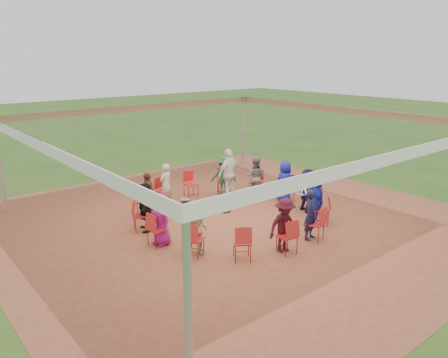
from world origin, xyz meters
TOP-DOWN VIEW (x-y plane):
  - ground at (0.00, 0.00)m, footprint 80.00×80.00m
  - dirt_patch at (0.00, 0.00)m, footprint 13.00×13.00m
  - tent at (0.00, 0.00)m, footprint 10.33×10.33m
  - chair_0 at (2.45, -0.97)m, footprint 0.56×0.55m
  - chair_1 at (2.63, 0.19)m, footprint 0.47×0.45m
  - chair_2 at (2.29, 1.31)m, footprint 0.59×0.58m
  - chair_3 at (1.49, 2.18)m, footprint 0.60×0.60m
  - chair_4 at (0.40, 2.61)m, footprint 0.48×0.50m
  - chair_5 at (-0.77, 2.52)m, footprint 0.53×0.54m
  - chair_6 at (-1.79, 1.94)m, footprint 0.61×0.61m
  - chair_7 at (-2.45, 0.97)m, footprint 0.56×0.55m
  - chair_8 at (-2.63, -0.19)m, footprint 0.47×0.45m
  - chair_9 at (-2.29, -1.31)m, footprint 0.59×0.58m
  - chair_10 at (-1.49, -2.18)m, footprint 0.60×0.60m
  - chair_11 at (-0.40, -2.61)m, footprint 0.48×0.50m
  - chair_12 at (0.77, -2.52)m, footprint 0.53×0.54m
  - chair_13 at (1.79, -1.94)m, footprint 0.61×0.61m
  - person_seated_0 at (2.34, -0.92)m, footprint 0.92×1.37m
  - person_seated_1 at (2.51, 0.18)m, footprint 0.43×0.70m
  - person_seated_2 at (2.18, 1.25)m, footprint 0.67×0.77m
  - person_seated_3 at (1.42, 2.08)m, footprint 0.99×0.87m
  - person_seated_4 at (-0.74, 2.41)m, footprint 0.58×0.46m
  - person_seated_5 at (-1.71, 1.85)m, footprint 0.88×0.85m
  - person_seated_6 at (-2.34, 0.92)m, footprint 0.92×1.37m
  - person_seated_7 at (-2.51, -0.18)m, footprint 0.43×0.70m
  - person_seated_8 at (-2.18, -1.25)m, footprint 0.67×0.77m
  - person_seated_9 at (-0.38, -2.49)m, footprint 0.95×0.57m
  - person_seated_10 at (0.74, -2.41)m, footprint 0.58×0.46m
  - person_seated_11 at (1.71, -1.85)m, footprint 0.88×0.85m
  - standing_person at (1.34, 1.66)m, footprint 1.04×0.58m
  - cable_coil at (0.34, 0.65)m, footprint 0.40×0.40m
  - laptop at (2.19, -0.86)m, footprint 0.35×0.38m

SIDE VIEW (x-z plane):
  - ground at x=0.00m, z-range 0.00..0.00m
  - dirt_patch at x=0.00m, z-range 0.01..0.01m
  - cable_coil at x=0.34m, z-range 0.01..0.04m
  - chair_0 at x=2.45m, z-range 0.00..0.90m
  - chair_1 at x=2.63m, z-range 0.00..0.90m
  - chair_2 at x=2.29m, z-range 0.00..0.90m
  - chair_3 at x=1.49m, z-range 0.00..0.90m
  - chair_4 at x=0.40m, z-range 0.00..0.90m
  - chair_5 at x=-0.77m, z-range 0.00..0.90m
  - chair_6 at x=-1.79m, z-range 0.00..0.90m
  - chair_7 at x=-2.45m, z-range 0.00..0.90m
  - chair_8 at x=-2.63m, z-range 0.00..0.90m
  - chair_9 at x=-2.29m, z-range 0.00..0.90m
  - chair_10 at x=-1.49m, z-range 0.00..0.90m
  - chair_11 at x=-0.40m, z-range 0.00..0.90m
  - chair_12 at x=0.77m, z-range 0.00..0.90m
  - chair_13 at x=1.79m, z-range 0.00..0.90m
  - laptop at x=2.19m, z-range 0.54..0.76m
  - person_seated_0 at x=2.34m, z-range 0.01..1.39m
  - person_seated_1 at x=2.51m, z-range 0.01..1.39m
  - person_seated_2 at x=2.18m, z-range 0.01..1.39m
  - person_seated_3 at x=1.42m, z-range 0.01..1.39m
  - person_seated_4 at x=-0.74m, z-range 0.01..1.39m
  - person_seated_5 at x=-1.71m, z-range 0.01..1.39m
  - person_seated_6 at x=-2.34m, z-range 0.01..1.39m
  - person_seated_7 at x=-2.51m, z-range 0.01..1.39m
  - person_seated_8 at x=-2.18m, z-range 0.01..1.39m
  - person_seated_9 at x=-0.38m, z-range 0.01..1.39m
  - person_seated_10 at x=0.74m, z-range 0.01..1.39m
  - person_seated_11 at x=1.71m, z-range 0.01..1.39m
  - standing_person at x=1.34m, z-range 0.01..1.72m
  - tent at x=0.00m, z-range 0.87..3.87m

